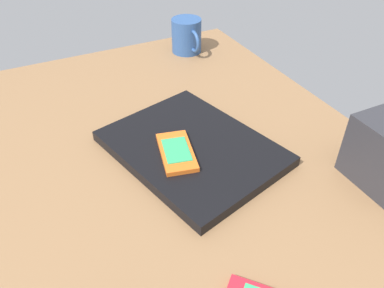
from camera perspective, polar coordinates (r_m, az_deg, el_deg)
desk_surface at (r=66.09cm, az=-0.77°, el=-7.64°), size 120.00×80.00×3.00cm
laptop_closed at (r=71.63cm, az=0.00°, el=-0.62°), size 36.49×31.29×2.01cm
cell_phone_on_laptop at (r=68.49cm, az=-2.32°, el=-1.18°), size 12.26×8.09×1.03cm
coffee_mug at (r=108.79cm, az=-0.77°, el=15.85°), size 11.51×8.13×9.11cm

